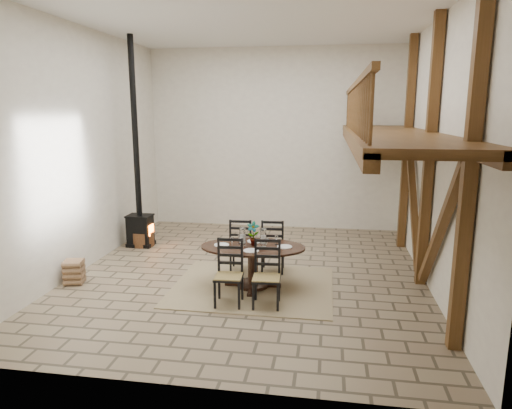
% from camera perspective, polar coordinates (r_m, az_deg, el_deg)
% --- Properties ---
extents(ground, '(8.00, 8.00, 0.00)m').
position_cam_1_polar(ground, '(9.52, -0.88, -8.59)').
color(ground, gray).
rests_on(ground, ground).
extents(room_shell, '(7.02, 8.02, 5.01)m').
position_cam_1_polar(room_shell, '(8.81, 6.82, 9.75)').
color(room_shell, white).
rests_on(room_shell, ground).
extents(rug, '(3.00, 2.50, 0.02)m').
position_cam_1_polar(rug, '(8.83, -0.39, -10.18)').
color(rug, tan).
rests_on(rug, ground).
extents(dining_table, '(2.03, 2.24, 1.26)m').
position_cam_1_polar(dining_table, '(8.68, -0.39, -7.44)').
color(dining_table, black).
rests_on(dining_table, ground).
extents(wood_stove, '(0.62, 0.48, 5.00)m').
position_cam_1_polar(wood_stove, '(11.47, -14.44, 0.46)').
color(wood_stove, black).
rests_on(wood_stove, ground).
extents(log_basket, '(0.55, 0.55, 0.45)m').
position_cam_1_polar(log_basket, '(11.67, -13.96, -4.08)').
color(log_basket, brown).
rests_on(log_basket, ground).
extents(log_stack, '(0.42, 0.42, 0.47)m').
position_cam_1_polar(log_stack, '(9.59, -21.78, -7.82)').
color(log_stack, '#9D7A58').
rests_on(log_stack, ground).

